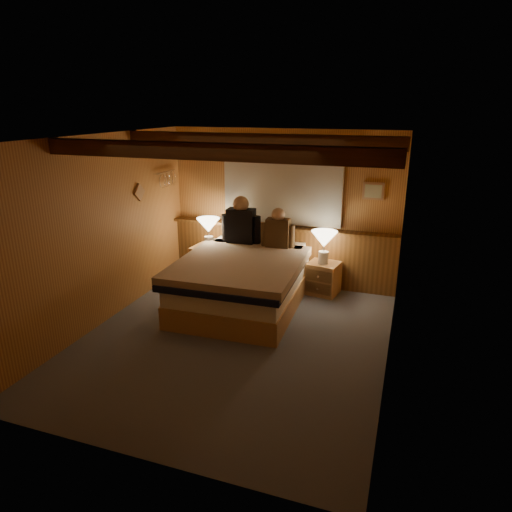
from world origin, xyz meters
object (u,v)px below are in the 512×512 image
at_px(person_left, 241,223).
at_px(lamp_left, 208,227).
at_px(nightstand_right, 323,278).
at_px(nightstand_left, 211,264).
at_px(lamp_right, 324,241).
at_px(bed, 242,282).
at_px(duffel_bag, 213,282).
at_px(person_right, 278,231).

bearing_deg(person_left, lamp_left, 179.59).
height_order(nightstand_right, person_left, person_left).
bearing_deg(nightstand_left, lamp_right, 6.66).
distance_m(nightstand_right, lamp_left, 1.94).
distance_m(bed, duffel_bag, 0.78).
xyz_separation_m(nightstand_left, person_left, (0.53, -0.00, 0.72)).
bearing_deg(lamp_right, bed, -140.96).
xyz_separation_m(bed, person_left, (-0.29, 0.74, 0.64)).
bearing_deg(duffel_bag, person_right, 14.32).
relative_size(lamp_left, person_left, 0.63).
relative_size(nightstand_right, lamp_left, 1.08).
xyz_separation_m(bed, person_right, (0.31, 0.70, 0.58)).
bearing_deg(person_right, lamp_left, 175.44).
relative_size(lamp_left, duffel_bag, 1.01).
bearing_deg(person_right, lamp_right, 4.19).
bearing_deg(bed, nightstand_left, 135.86).
bearing_deg(person_left, bed, -72.79).
distance_m(bed, person_left, 1.02).
bearing_deg(lamp_left, lamp_right, 2.82).
xyz_separation_m(nightstand_right, lamp_left, (-1.81, -0.13, 0.67)).
height_order(lamp_right, person_right, person_right).
relative_size(person_left, duffel_bag, 1.59).
height_order(nightstand_left, lamp_right, lamp_right).
xyz_separation_m(nightstand_right, duffel_bag, (-1.62, -0.45, -0.10)).
distance_m(bed, nightstand_right, 1.31).
bearing_deg(lamp_left, nightstand_left, 89.15).
relative_size(bed, nightstand_right, 4.23).
height_order(lamp_left, lamp_right, lamp_left).
xyz_separation_m(nightstand_right, person_left, (-1.28, -0.10, 0.77)).
xyz_separation_m(person_right, duffel_bag, (-0.94, -0.31, -0.81)).
distance_m(lamp_left, lamp_right, 1.81).
relative_size(nightstand_left, lamp_right, 1.18).
bearing_deg(lamp_right, nightstand_left, -178.35).
distance_m(lamp_left, person_right, 1.13).
bearing_deg(duffel_bag, nightstand_left, 113.91).
height_order(person_left, duffel_bag, person_left).
xyz_separation_m(lamp_right, duffel_bag, (-1.62, -0.41, -0.70)).
xyz_separation_m(lamp_left, person_left, (0.53, 0.03, 0.09)).
xyz_separation_m(lamp_left, person_right, (1.13, -0.01, 0.04)).
bearing_deg(nightstand_left, duffel_bag, -57.20).
height_order(bed, lamp_left, lamp_left).
bearing_deg(nightstand_right, person_left, -165.13).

